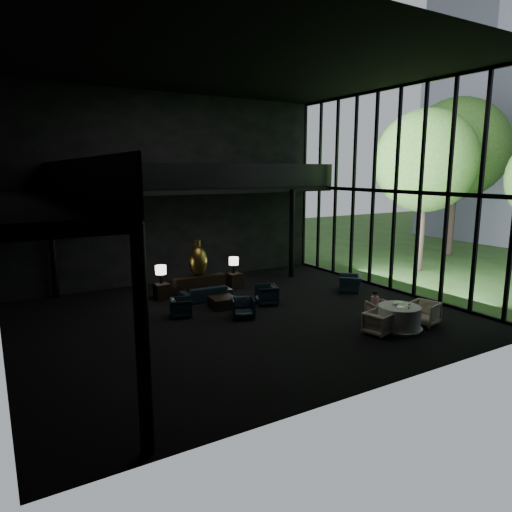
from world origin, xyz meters
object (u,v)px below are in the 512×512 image
lounge_armchair_south (243,307)px  dining_chair_north (379,311)px  sofa (206,292)px  lounge_armchair_west (181,308)px  bronze_urn (198,261)px  coffee_table (223,302)px  side_table_right (235,280)px  dining_table (399,319)px  dining_chair_east (424,311)px  dining_chair_west (378,323)px  child (375,299)px  window_armchair (350,281)px  table_lamp_left (161,271)px  console (200,284)px  lounge_armchair_east (267,294)px  side_table_left (162,291)px  table_lamp_right (234,262)px

lounge_armchair_south → dining_chair_north: lounge_armchair_south is taller
sofa → lounge_armchair_west: size_ratio=2.77×
lounge_armchair_west → dining_chair_north: (5.36, -3.70, 0.02)m
bronze_urn → coffee_table: (-0.12, -2.43, -1.09)m
bronze_urn → sofa: bearing=-100.1°
sofa → lounge_armchair_south: 2.55m
bronze_urn → side_table_right: 1.88m
sofa → coffee_table: 1.17m
lounge_armchair_south → dining_table: 4.94m
dining_chair_east → dining_chair_west: size_ratio=1.17×
dining_chair_north → child: 0.43m
dining_chair_east → window_armchair: bearing=155.5°
dining_table → dining_chair_north: dining_table is taller
table_lamp_left → bronze_urn: bearing=6.5°
window_armchair → dining_chair_east: dining_chair_east is taller
console → lounge_armchair_west: bearing=-125.1°
dining_chair_east → lounge_armchair_west: bearing=-140.7°
console → sofa: bearing=-101.2°
lounge_armchair_east → dining_chair_east: size_ratio=0.92×
table_lamp_left → window_armchair: table_lamp_left is taller
side_table_left → window_armchair: (6.94, -2.78, 0.11)m
lounge_armchair_south → lounge_armchair_east: bearing=53.7°
side_table_left → table_lamp_right: (3.20, 0.20, 0.78)m
lounge_armchair_east → lounge_armchair_west: bearing=-75.1°
table_lamp_left → child: 7.91m
side_table_left → coffee_table: (1.48, -2.20, -0.11)m
side_table_left → lounge_armchair_west: bearing=-94.0°
side_table_left → sofa: bearing=-37.1°
side_table_right → dining_chair_north: (1.99, -6.23, 0.02)m
bronze_urn → dining_chair_north: 7.35m
child → side_table_right: bearing=-73.3°
dining_chair_west → lounge_armchair_west: bearing=31.7°
lounge_armchair_east → window_armchair: (3.90, -0.14, 0.01)m
table_lamp_left → dining_chair_north: size_ratio=1.07×
lounge_armchair_west → coffee_table: lounge_armchair_west is taller
side_table_right → lounge_armchair_east: bearing=-93.3°
console → table_lamp_left: size_ratio=3.06×
console → table_lamp_right: bearing=3.3°
lounge_armchair_west → child: (5.22, -3.62, 0.42)m
lounge_armchair_west → lounge_armchair_south: lounge_armchair_south is taller
table_lamp_right → lounge_armchair_east: (-0.16, -2.84, -0.69)m
lounge_armchair_west → dining_table: bearing=-116.1°
table_lamp_left → console: bearing=2.0°
window_armchair → dining_table: window_armchair is taller
window_armchair → coffee_table: 5.50m
side_table_left → dining_chair_west: (4.27, -6.97, 0.07)m
window_armchair → coffee_table: size_ratio=1.09×
sofa → child: 6.21m
side_table_left → dining_chair_north: 8.01m
window_armchair → child: size_ratio=1.68×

